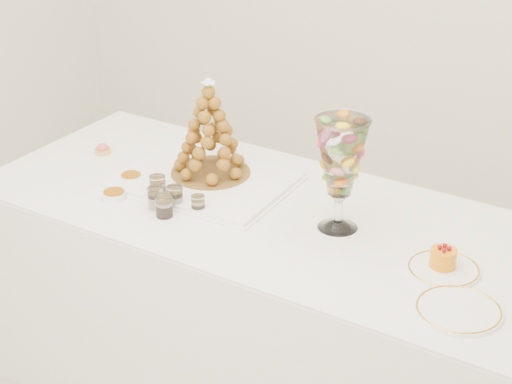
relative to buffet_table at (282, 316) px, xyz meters
The scene contains 15 objects.
buffet_table is the anchor object (origin of this frame).
lace_tray 0.56m from the buffet_table, behind, with size 0.59×0.45×0.02m, color white.
macaron_vase 0.69m from the buffet_table, ahead, with size 0.17×0.17×0.38m.
cake_plate 0.73m from the buffet_table, ahead, with size 0.22×0.22×0.01m, color white.
spare_plate 0.85m from the buffet_table, 18.92° to the right, with size 0.24×0.24×0.01m, color white.
pink_tart 0.96m from the buffet_table, behind, with size 0.06×0.06×0.04m.
verrine_a 0.64m from the buffet_table, 165.01° to the right, with size 0.06×0.06×0.08m, color white.
verrine_b 0.59m from the buffet_table, 156.44° to the right, with size 0.06×0.06×0.08m, color white.
verrine_c 0.53m from the buffet_table, 150.14° to the right, with size 0.05×0.05×0.06m, color white.
verrine_d 0.63m from the buffet_table, 154.40° to the right, with size 0.06×0.06×0.07m, color white.
verrine_e 0.61m from the buffet_table, 145.97° to the right, with size 0.06×0.06×0.08m, color white.
ramekin_back 0.74m from the buffet_table, behind, with size 0.08×0.08×0.03m, color white.
ramekin_front 0.74m from the buffet_table, 158.94° to the right, with size 0.08×0.08×0.03m, color white.
croquembouche 0.72m from the buffet_table, 164.72° to the left, with size 0.30×0.30×0.36m.
mousse_cake 0.74m from the buffet_table, ahead, with size 0.08×0.08×0.07m.
Camera 1 is at (1.35, -1.90, 2.19)m, focal length 60.00 mm.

